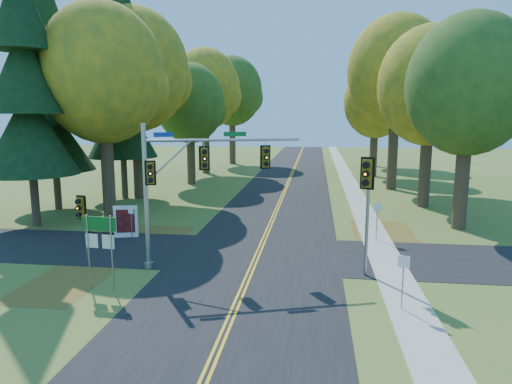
# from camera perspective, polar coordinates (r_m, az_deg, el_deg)

# --- Properties ---
(ground) EXTENTS (160.00, 160.00, 0.00)m
(ground) POSITION_cam_1_polar(r_m,az_deg,el_deg) (21.14, -0.43, -9.33)
(ground) COLOR #435E21
(ground) RESTS_ON ground
(road_main) EXTENTS (8.00, 160.00, 0.02)m
(road_main) POSITION_cam_1_polar(r_m,az_deg,el_deg) (21.14, -0.43, -9.30)
(road_main) COLOR black
(road_main) RESTS_ON ground
(road_cross) EXTENTS (60.00, 6.00, 0.02)m
(road_cross) POSITION_cam_1_polar(r_m,az_deg,el_deg) (23.02, 0.27, -7.70)
(road_cross) COLOR black
(road_cross) RESTS_ON ground
(centerline_left) EXTENTS (0.10, 160.00, 0.01)m
(centerline_left) POSITION_cam_1_polar(r_m,az_deg,el_deg) (21.15, -0.70, -9.25)
(centerline_left) COLOR gold
(centerline_left) RESTS_ON road_main
(centerline_right) EXTENTS (0.10, 160.00, 0.01)m
(centerline_right) POSITION_cam_1_polar(r_m,az_deg,el_deg) (21.12, -0.16, -9.27)
(centerline_right) COLOR gold
(centerline_right) RESTS_ON road_main
(sidewalk_east) EXTENTS (1.60, 160.00, 0.06)m
(sidewalk_east) POSITION_cam_1_polar(r_m,az_deg,el_deg) (21.23, 16.63, -9.58)
(sidewalk_east) COLOR #9E998E
(sidewalk_east) RESTS_ON ground
(leaf_patch_w_near) EXTENTS (4.00, 6.00, 0.00)m
(leaf_patch_w_near) POSITION_cam_1_polar(r_m,az_deg,el_deg) (26.45, -13.35, -5.68)
(leaf_patch_w_near) COLOR brown
(leaf_patch_w_near) RESTS_ON ground
(leaf_patch_e) EXTENTS (3.50, 8.00, 0.00)m
(leaf_patch_e) POSITION_cam_1_polar(r_m,az_deg,el_deg) (27.00, 15.91, -5.47)
(leaf_patch_e) COLOR brown
(leaf_patch_e) RESTS_ON ground
(leaf_patch_w_far) EXTENTS (3.00, 5.00, 0.00)m
(leaf_patch_w_far) POSITION_cam_1_polar(r_m,az_deg,el_deg) (20.85, -22.91, -10.37)
(leaf_patch_w_far) COLOR brown
(leaf_patch_w_far) RESTS_ON ground
(tree_w_a) EXTENTS (8.00, 8.00, 14.15)m
(tree_w_a) POSITION_cam_1_polar(r_m,az_deg,el_deg) (32.43, -18.44, 13.78)
(tree_w_a) COLOR #38281C
(tree_w_a) RESTS_ON ground
(tree_e_a) EXTENTS (7.20, 7.20, 12.73)m
(tree_e_a) POSITION_cam_1_polar(r_m,az_deg,el_deg) (29.95, 25.16, 11.92)
(tree_e_a) COLOR #38281C
(tree_e_a) RESTS_ON ground
(tree_w_b) EXTENTS (8.60, 8.60, 15.38)m
(tree_w_b) POSITION_cam_1_polar(r_m,az_deg,el_deg) (39.05, -14.78, 14.46)
(tree_w_b) COLOR #38281C
(tree_w_b) RESTS_ON ground
(tree_e_b) EXTENTS (7.60, 7.60, 13.33)m
(tree_e_b) POSITION_cam_1_polar(r_m,az_deg,el_deg) (36.38, 21.02, 12.20)
(tree_e_b) COLOR #38281C
(tree_e_b) RESTS_ON ground
(tree_w_c) EXTENTS (6.80, 6.80, 11.91)m
(tree_w_c) POSITION_cam_1_polar(r_m,az_deg,el_deg) (45.96, -8.17, 10.87)
(tree_w_c) COLOR #38281C
(tree_w_c) RESTS_ON ground
(tree_e_c) EXTENTS (8.80, 8.80, 15.79)m
(tree_e_c) POSITION_cam_1_polar(r_m,az_deg,el_deg) (44.23, 17.27, 14.12)
(tree_e_c) COLOR #38281C
(tree_e_c) RESTS_ON ground
(tree_w_d) EXTENTS (8.20, 8.20, 14.56)m
(tree_w_d) POSITION_cam_1_polar(r_m,az_deg,el_deg) (54.61, -6.31, 12.62)
(tree_w_d) COLOR #38281C
(tree_w_d) RESTS_ON ground
(tree_e_d) EXTENTS (7.00, 7.00, 12.32)m
(tree_e_d) POSITION_cam_1_polar(r_m,az_deg,el_deg) (53.09, 14.80, 10.79)
(tree_e_d) COLOR #38281C
(tree_e_d) RESTS_ON ground
(tree_w_e) EXTENTS (8.40, 8.40, 14.97)m
(tree_w_e) POSITION_cam_1_polar(r_m,az_deg,el_deg) (65.03, -2.93, 12.44)
(tree_w_e) COLOR #38281C
(tree_w_e) RESTS_ON ground
(tree_e_e) EXTENTS (7.80, 7.80, 13.74)m
(tree_e_e) POSITION_cam_1_polar(r_m,az_deg,el_deg) (63.89, 14.72, 11.40)
(tree_e_e) COLOR #38281C
(tree_e_e) RESTS_ON ground
(pine_a) EXTENTS (5.60, 5.60, 19.48)m
(pine_a) POSITION_cam_1_polar(r_m,az_deg,el_deg) (31.13, -26.93, 12.87)
(pine_a) COLOR #38281C
(pine_a) RESTS_ON ground
(pine_b) EXTENTS (5.60, 5.60, 17.31)m
(pine_b) POSITION_cam_1_polar(r_m,az_deg,el_deg) (36.09, -24.29, 10.85)
(pine_b) COLOR #38281C
(pine_b) RESTS_ON ground
(pine_c) EXTENTS (5.60, 5.60, 20.56)m
(pine_c) POSITION_cam_1_polar(r_m,az_deg,el_deg) (39.22, -16.68, 13.36)
(pine_c) COLOR #38281C
(pine_c) RESTS_ON ground
(traffic_mast) EXTENTS (6.83, 2.62, 6.50)m
(traffic_mast) POSITION_cam_1_polar(r_m,az_deg,el_deg) (20.53, -8.75, 1.99)
(traffic_mast) COLOR #97999F
(traffic_mast) RESTS_ON ground
(east_signal_pole) EXTENTS (0.57, 0.69, 5.16)m
(east_signal_pole) POSITION_cam_1_polar(r_m,az_deg,el_deg) (19.49, 13.72, 0.64)
(east_signal_pole) COLOR gray
(east_signal_pole) RESTS_ON ground
(ped_signal_pole) EXTENTS (0.50, 0.58, 3.18)m
(ped_signal_pole) POSITION_cam_1_polar(r_m,az_deg,el_deg) (22.83, -20.92, -2.39)
(ped_signal_pole) COLOR gray
(ped_signal_pole) RESTS_ON ground
(route_sign_cluster) EXTENTS (1.42, 0.19, 3.04)m
(route_sign_cluster) POSITION_cam_1_polar(r_m,az_deg,el_deg) (18.92, -18.96, -5.37)
(route_sign_cluster) COLOR gray
(route_sign_cluster) RESTS_ON ground
(info_kiosk) EXTENTS (1.32, 0.51, 1.82)m
(info_kiosk) POSITION_cam_1_polar(r_m,az_deg,el_deg) (26.82, -15.96, -3.59)
(info_kiosk) COLOR white
(info_kiosk) RESTS_ON ground
(reg_sign_e_north) EXTENTS (0.43, 0.08, 2.23)m
(reg_sign_e_north) POSITION_cam_1_polar(r_m,az_deg,el_deg) (25.82, 14.92, -2.64)
(reg_sign_e_north) COLOR gray
(reg_sign_e_north) RESTS_ON ground
(reg_sign_e_south) EXTENTS (0.39, 0.13, 2.09)m
(reg_sign_e_south) POSITION_cam_1_polar(r_m,az_deg,el_deg) (17.02, 17.94, -9.47)
(reg_sign_e_south) COLOR gray
(reg_sign_e_south) RESTS_ON ground
(reg_sign_w) EXTENTS (0.36, 0.15, 1.94)m
(reg_sign_w) POSITION_cam_1_polar(r_m,az_deg,el_deg) (26.19, -15.34, -2.94)
(reg_sign_w) COLOR gray
(reg_sign_w) RESTS_ON ground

